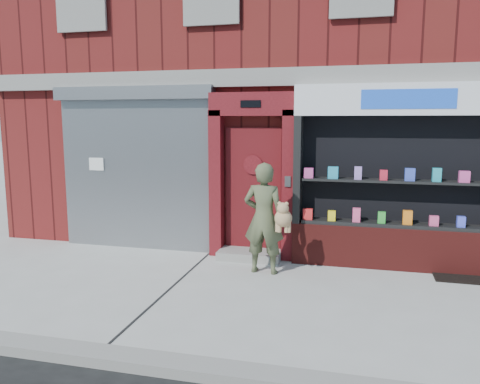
% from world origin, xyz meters
% --- Properties ---
extents(ground, '(80.00, 80.00, 0.00)m').
position_xyz_m(ground, '(0.00, 0.00, 0.00)').
color(ground, '#9E9E99').
rests_on(ground, ground).
extents(curb, '(60.00, 0.30, 0.12)m').
position_xyz_m(curb, '(0.00, -2.15, 0.06)').
color(curb, gray).
rests_on(curb, ground).
extents(building, '(12.00, 8.16, 8.00)m').
position_xyz_m(building, '(-0.00, 5.99, 4.00)').
color(building, '#5E1615').
rests_on(building, ground).
extents(shutter_bay, '(3.10, 0.30, 3.04)m').
position_xyz_m(shutter_bay, '(-3.00, 1.93, 1.72)').
color(shutter_bay, gray).
rests_on(shutter_bay, ground).
extents(red_door_bay, '(1.52, 0.58, 2.90)m').
position_xyz_m(red_door_bay, '(-0.75, 1.86, 1.46)').
color(red_door_bay, '#4A0C11').
rests_on(red_door_bay, ground).
extents(pharmacy_bay, '(3.50, 0.41, 3.00)m').
position_xyz_m(pharmacy_bay, '(1.75, 1.81, 1.37)').
color(pharmacy_bay, maroon).
rests_on(pharmacy_bay, ground).
extents(woman, '(0.81, 0.55, 1.78)m').
position_xyz_m(woman, '(-0.36, 1.03, 0.89)').
color(woman, '#505739').
rests_on(woman, ground).
extents(doormat, '(1.01, 0.72, 0.02)m').
position_xyz_m(doormat, '(2.76, 1.55, 0.01)').
color(doormat, black).
rests_on(doormat, ground).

